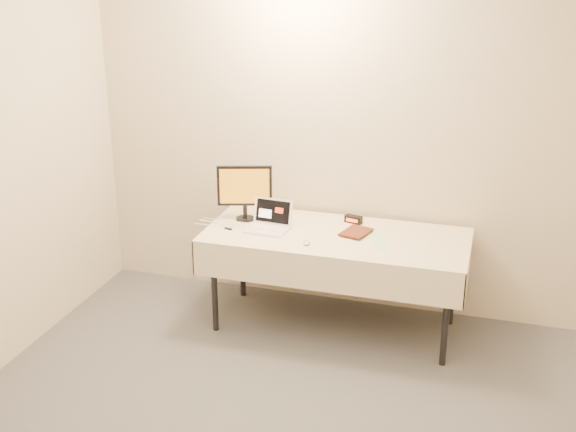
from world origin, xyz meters
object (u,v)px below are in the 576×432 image
(table, at_px, (336,242))
(laptop, at_px, (269,222))
(book, at_px, (346,216))
(monitor, at_px, (245,188))

(table, xyz_separation_m, laptop, (-0.49, -0.03, 0.11))
(table, relative_size, book, 8.08)
(table, relative_size, monitor, 4.49)
(table, distance_m, monitor, 0.78)
(laptop, xyz_separation_m, book, (0.54, 0.10, 0.07))
(monitor, bearing_deg, laptop, -46.20)
(table, bearing_deg, book, 55.33)
(book, bearing_deg, laptop, -152.83)
(monitor, relative_size, book, 1.80)
(laptop, distance_m, book, 0.55)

